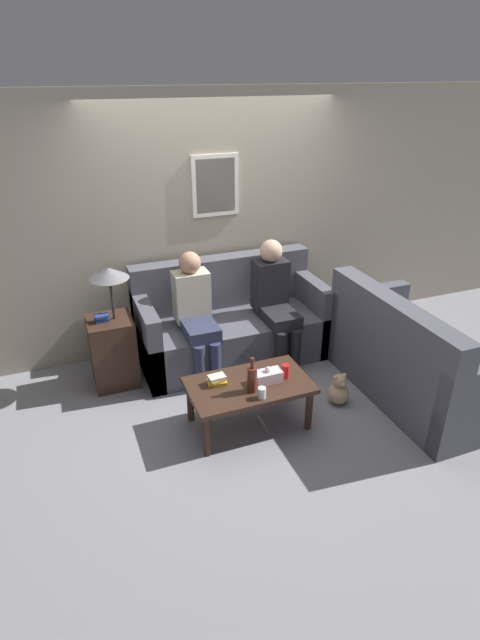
{
  "coord_description": "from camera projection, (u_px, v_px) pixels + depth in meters",
  "views": [
    {
      "loc": [
        -1.58,
        -3.81,
        2.74
      ],
      "look_at": [
        -0.13,
        -0.09,
        0.72
      ],
      "focal_mm": 28.0,
      "sensor_mm": 36.0,
      "label": 1
    }
  ],
  "objects": [
    {
      "name": "person_right",
      "position": [
        275.0,
        297.0,
        4.99
      ],
      "size": [
        0.34,
        0.63,
        1.24
      ],
      "color": "black",
      "rests_on": "ground_plane"
    },
    {
      "name": "teddy_bear",
      "position": [
        339.0,
        390.0,
        4.51
      ],
      "size": [
        0.19,
        0.19,
        0.3
      ],
      "color": "tan",
      "rests_on": "ground_plane"
    },
    {
      "name": "couch_side",
      "position": [
        411.0,
        362.0,
        4.53
      ],
      "size": [
        0.85,
        1.7,
        1.01
      ],
      "rotation": [
        0.0,
        0.0,
        1.57
      ],
      "color": "#4C4C56",
      "rests_on": "ground_plane"
    },
    {
      "name": "book_stack",
      "position": [
        217.0,
        380.0,
        4.09
      ],
      "size": [
        0.17,
        0.12,
        0.08
      ],
      "color": "gold",
      "rests_on": "coffee_table"
    },
    {
      "name": "tissue_box",
      "position": [
        268.0,
        376.0,
        4.11
      ],
      "size": [
        0.23,
        0.12,
        0.15
      ],
      "color": "silver",
      "rests_on": "coffee_table"
    },
    {
      "name": "soda_can",
      "position": [
        285.0,
        371.0,
        4.16
      ],
      "size": [
        0.07,
        0.07,
        0.12
      ],
      "color": "red",
      "rests_on": "coffee_table"
    },
    {
      "name": "side_table_with_lamp",
      "position": [
        113.0,
        344.0,
        4.68
      ],
      "size": [
        0.43,
        0.41,
        1.18
      ],
      "color": "#382319",
      "rests_on": "ground_plane"
    },
    {
      "name": "wall_back",
      "position": [
        215.0,
        224.0,
        5.12
      ],
      "size": [
        9.0,
        0.08,
        2.6
      ],
      "color": "#9E937F",
      "rests_on": "ground_plane"
    },
    {
      "name": "person_left",
      "position": [
        196.0,
        311.0,
        4.76
      ],
      "size": [
        0.34,
        0.63,
        1.21
      ],
      "color": "#2D334C",
      "rests_on": "ground_plane"
    },
    {
      "name": "coffee_table",
      "position": [
        249.0,
        389.0,
        4.14
      ],
      "size": [
        1.01,
        0.59,
        0.42
      ],
      "color": "#382319",
      "rests_on": "ground_plane"
    },
    {
      "name": "drinking_glass",
      "position": [
        262.0,
        393.0,
        3.91
      ],
      "size": [
        0.07,
        0.07,
        0.09
      ],
      "color": "silver",
      "rests_on": "coffee_table"
    },
    {
      "name": "wine_bottle",
      "position": [
        252.0,
        379.0,
        3.96
      ],
      "size": [
        0.08,
        0.08,
        0.31
      ],
      "color": "#562319",
      "rests_on": "coffee_table"
    },
    {
      "name": "ground_plane",
      "position": [
        249.0,
        379.0,
        4.92
      ],
      "size": [
        16.0,
        16.0,
        0.0
      ],
      "primitive_type": "plane",
      "color": "gray"
    },
    {
      "name": "couch_main",
      "position": [
        231.0,
        325.0,
        5.18
      ],
      "size": [
        1.91,
        0.85,
        1.01
      ],
      "color": "#4C4C56",
      "rests_on": "ground_plane"
    }
  ]
}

